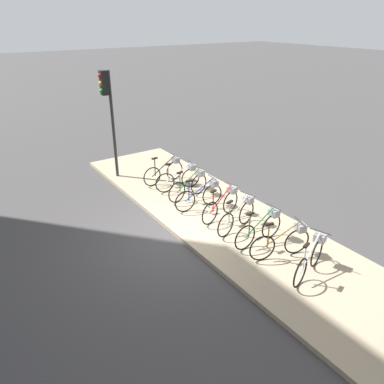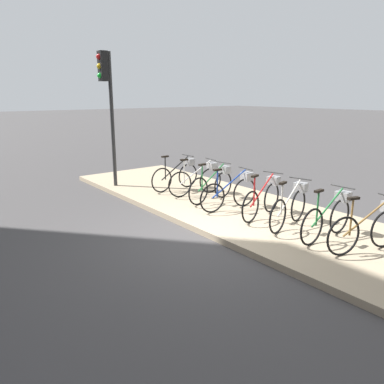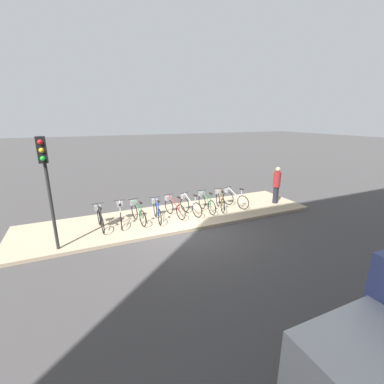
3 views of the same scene
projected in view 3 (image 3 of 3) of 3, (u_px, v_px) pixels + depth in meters
ground_plane at (188, 232)px, 9.77m from camera, size 120.00×120.00×0.00m
sidewalk at (174, 217)px, 11.11m from camera, size 12.45×3.10×0.12m
parked_bicycle_0 at (100, 218)px, 9.74m from camera, size 0.46×1.55×0.96m
parked_bicycle_1 at (121, 214)px, 10.13m from camera, size 0.46×1.54×0.96m
parked_bicycle_2 at (137, 212)px, 10.33m from camera, size 0.46×1.54×0.96m
parked_bicycle_3 at (157, 210)px, 10.53m from camera, size 0.46×1.55×0.96m
parked_bicycle_4 at (173, 206)px, 10.97m from camera, size 0.53×1.52×0.96m
parked_bicycle_5 at (189, 204)px, 11.22m from camera, size 0.52×1.52×0.96m
parked_bicycle_6 at (206, 202)px, 11.56m from camera, size 0.46×1.55×0.96m
parked_bicycle_7 at (220, 200)px, 11.85m from camera, size 0.58×1.50×0.96m
parked_bicycle_8 at (234, 198)px, 12.17m from camera, size 0.62×1.49×0.96m
pedestrian at (277, 184)px, 12.52m from camera, size 0.34×0.34×1.81m
traffic_light at (46, 171)px, 7.48m from camera, size 0.24×0.40×3.57m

